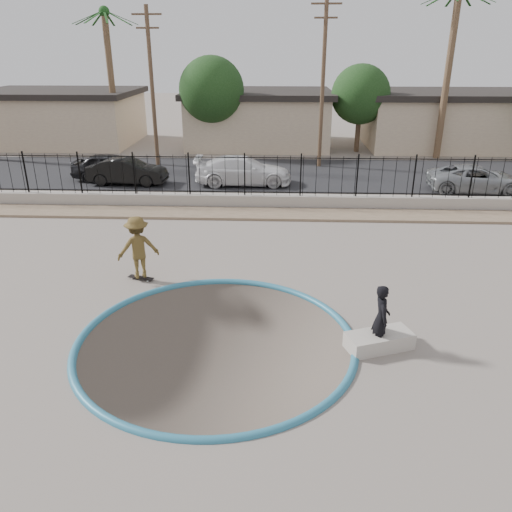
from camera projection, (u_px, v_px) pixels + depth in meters
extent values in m
cube|color=gray|center=(247.00, 219.00, 24.85)|extent=(120.00, 120.00, 2.20)
torus|color=teal|center=(216.00, 341.00, 12.45)|extent=(7.04, 7.04, 0.20)
cube|color=#967C62|center=(243.00, 214.00, 21.83)|extent=(42.00, 1.60, 0.11)
cube|color=gray|center=(245.00, 201.00, 22.75)|extent=(42.00, 0.45, 0.60)
cube|color=black|center=(245.00, 192.00, 22.58)|extent=(40.00, 0.04, 0.03)
cube|color=black|center=(245.00, 157.00, 21.97)|extent=(40.00, 0.04, 0.04)
cube|color=black|center=(252.00, 173.00, 29.03)|extent=(90.00, 8.00, 0.04)
cube|color=tan|center=(61.00, 119.00, 37.72)|extent=(11.00, 8.00, 3.50)
cube|color=black|center=(57.00, 92.00, 36.96)|extent=(11.60, 8.60, 0.40)
cube|color=tan|center=(259.00, 121.00, 37.11)|extent=(10.00, 8.00, 3.50)
cube|color=black|center=(259.00, 93.00, 36.36)|extent=(10.60, 8.60, 0.40)
cube|color=tan|center=(449.00, 122.00, 36.55)|extent=(12.00, 8.00, 3.50)
cube|color=black|center=(453.00, 94.00, 35.80)|extent=(12.60, 8.60, 0.40)
cylinder|color=brown|center=(112.00, 83.00, 34.15)|extent=(0.44, 0.44, 9.00)
sphere|color=#1B4819|center=(104.00, 11.00, 32.43)|extent=(0.70, 0.70, 0.70)
cylinder|color=brown|center=(447.00, 78.00, 31.23)|extent=(0.44, 0.44, 10.00)
cylinder|color=#473323|center=(152.00, 89.00, 29.38)|extent=(0.24, 0.24, 9.00)
cube|color=#473323|center=(147.00, 14.00, 27.84)|extent=(1.70, 0.10, 0.10)
cube|color=#473323|center=(148.00, 28.00, 28.11)|extent=(1.30, 0.10, 0.10)
cylinder|color=#473323|center=(323.00, 85.00, 28.88)|extent=(0.24, 0.24, 9.50)
cube|color=#473323|center=(327.00, 3.00, 27.24)|extent=(1.70, 0.10, 0.10)
cube|color=#473323|center=(326.00, 18.00, 27.51)|extent=(1.30, 0.10, 0.10)
cylinder|color=#473323|center=(213.00, 131.00, 34.11)|extent=(0.34, 0.34, 3.00)
sphere|color=#143311|center=(212.00, 90.00, 33.06)|extent=(4.32, 4.32, 4.32)
cylinder|color=#473323|center=(358.00, 132.00, 34.67)|extent=(0.34, 0.34, 2.75)
sphere|color=#143311|center=(361.00, 94.00, 33.72)|extent=(3.96, 3.96, 3.96)
imported|color=olive|center=(138.00, 250.00, 15.40)|extent=(1.47, 1.19, 1.98)
cube|color=black|center=(141.00, 278.00, 15.75)|extent=(0.87, 0.44, 0.02)
cylinder|color=silver|center=(132.00, 278.00, 15.78)|extent=(0.06, 0.05, 0.05)
cylinder|color=silver|center=(135.00, 276.00, 15.92)|extent=(0.06, 0.05, 0.05)
cylinder|color=silver|center=(148.00, 281.00, 15.61)|extent=(0.06, 0.05, 0.05)
cylinder|color=silver|center=(150.00, 279.00, 15.75)|extent=(0.06, 0.05, 0.05)
imported|color=black|center=(381.00, 317.00, 11.89)|extent=(0.41, 0.61, 1.66)
cube|color=#B2A99E|center=(379.00, 341.00, 12.11)|extent=(1.74, 1.20, 0.40)
imported|color=black|center=(112.00, 167.00, 27.20)|extent=(4.35, 1.93, 1.45)
imported|color=black|center=(127.00, 171.00, 26.42)|extent=(4.21, 1.62, 1.37)
imported|color=white|center=(243.00, 171.00, 26.34)|extent=(5.14, 2.25, 1.47)
imported|color=gray|center=(476.00, 179.00, 24.99)|extent=(4.84, 2.42, 1.32)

